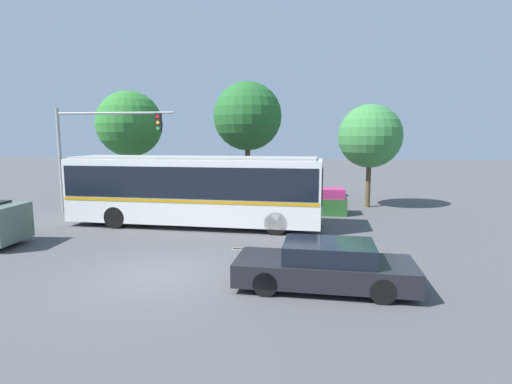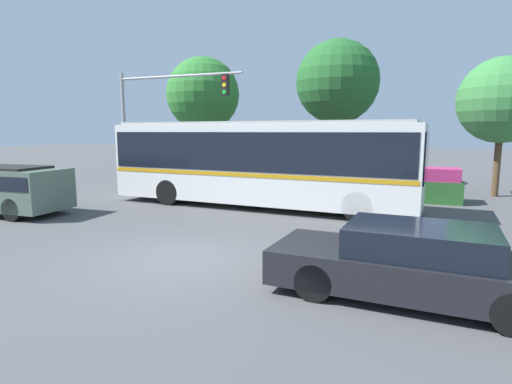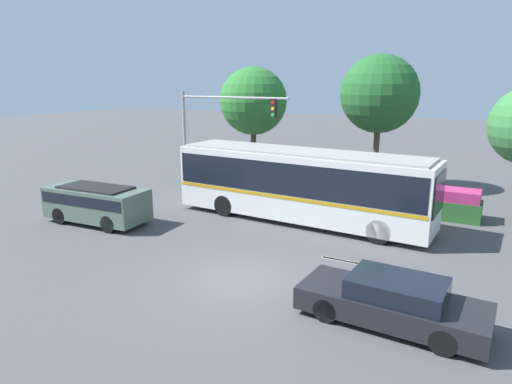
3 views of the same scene
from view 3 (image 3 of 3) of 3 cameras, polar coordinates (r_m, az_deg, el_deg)
The scene contains 10 objects.
ground_plane at distance 15.00m, azimuth -1.96°, elevation -10.91°, with size 140.00×140.00×0.00m, color #4C4C4F.
city_bus at distance 20.54m, azimuth 5.61°, elevation 1.34°, with size 11.92×3.16×3.25m.
sedan_foreground at distance 12.80m, azimuth 16.77°, elevation -13.03°, with size 4.92×2.10×1.29m.
suv_left_lane at distance 21.56m, azimuth -19.36°, elevation -1.15°, with size 4.81×2.20×1.69m.
traffic_light_pole at distance 25.02m, azimuth -5.52°, elevation 8.39°, with size 6.53×0.24×5.70m.
flowering_hedge at distance 23.60m, azimuth 13.27°, elevation -0.21°, with size 10.93×1.35×1.41m.
street_tree_left at distance 28.98m, azimuth -0.32°, elevation 11.32°, with size 4.22×4.22×7.12m.
street_tree_centre at distance 27.41m, azimuth 15.25°, elevation 11.76°, with size 4.45×4.45×7.75m.
lane_stripe_near at distance 16.62m, azimuth 12.22°, elevation -8.66°, with size 2.40×0.16×0.01m, color silver.
lane_stripe_mid at distance 16.58m, azimuth 12.27°, elevation -8.71°, with size 2.40×0.16×0.01m, color silver.
Camera 3 is at (6.91, -11.74, 6.28)m, focal length 31.86 mm.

